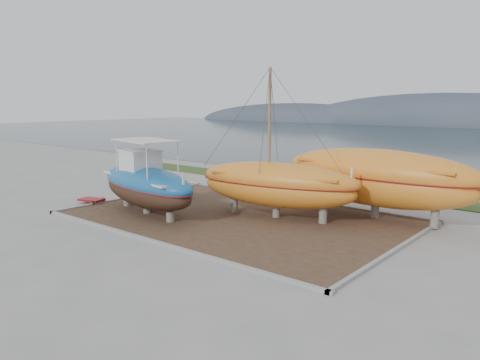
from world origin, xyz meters
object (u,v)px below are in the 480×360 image
Objects in this scene: orange_sailboat at (277,144)px; red_trailer at (92,201)px; white_dinghy at (164,189)px; orange_bare_hull at (376,185)px; blue_caique at (146,177)px.

red_trailer is at bearing -169.33° from orange_sailboat.
orange_sailboat reaches higher than white_dinghy.
white_dinghy is 9.68m from orange_sailboat.
orange_sailboat is 0.83× the size of orange_bare_hull.
red_trailer is at bearing -142.36° from white_dinghy.
white_dinghy is 1.68× the size of red_trailer.
blue_caique is 2.33× the size of white_dinghy.
white_dinghy is (-2.65, 3.60, -1.57)m from blue_caique.
orange_bare_hull reaches higher than red_trailer.
red_trailer is (-15.66, -7.94, -1.77)m from orange_bare_hull.
orange_bare_hull is at bearing 45.87° from blue_caique.
blue_caique is 0.94× the size of orange_sailboat.
blue_caique reaches higher than red_trailer.
orange_bare_hull is at bearing -5.74° from white_dinghy.
blue_caique reaches higher than white_dinghy.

